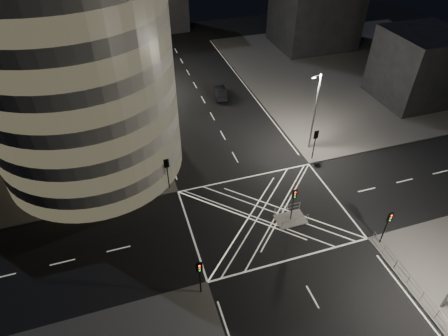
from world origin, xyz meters
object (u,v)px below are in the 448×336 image
object	(u,v)px
traffic_signal_nr	(388,222)
traffic_signal_island	(294,199)
traffic_signal_nl	(200,272)
traffic_signal_fr	(315,140)
street_lamp_left_far	(131,60)
street_lamp_right_far	(315,110)
central_island	(290,219)
sedan	(220,92)
traffic_signal_fl	(167,168)
street_lamp_left_near	(150,123)

from	to	relation	value
traffic_signal_nr	traffic_signal_island	distance (m)	8.62
traffic_signal_nr	traffic_signal_island	world-z (taller)	same
traffic_signal_nl	traffic_signal_nr	distance (m)	17.60
traffic_signal_fr	street_lamp_left_far	world-z (taller)	street_lamp_left_far
street_lamp_right_far	traffic_signal_fr	bearing A→B (deg)	-106.11
central_island	traffic_signal_fr	distance (m)	11.10
traffic_signal_island	street_lamp_right_far	world-z (taller)	street_lamp_right_far
street_lamp_right_far	traffic_signal_nr	bearing A→B (deg)	-92.30
traffic_signal_nr	sedan	size ratio (longest dim) A/B	0.84
traffic_signal_nl	street_lamp_left_far	xyz separation A→B (m)	(-0.64, 36.80, 2.63)
traffic_signal_fr	sedan	size ratio (longest dim) A/B	0.84
traffic_signal_fr	traffic_signal_nl	bearing A→B (deg)	-142.31
traffic_signal_fl	traffic_signal_nr	world-z (taller)	same
street_lamp_right_far	sedan	distance (m)	18.04
traffic_signal_fr	street_lamp_left_near	distance (m)	19.14
central_island	street_lamp_right_far	bearing A→B (deg)	54.70
street_lamp_left_near	sedan	size ratio (longest dim) A/B	2.11
central_island	street_lamp_left_near	size ratio (longest dim) A/B	0.30
traffic_signal_fl	traffic_signal_island	size ratio (longest dim) A/B	1.00
street_lamp_left_near	street_lamp_right_far	xyz separation A→B (m)	(18.87, -3.00, 0.00)
traffic_signal_nr	street_lamp_right_far	world-z (taller)	street_lamp_right_far
traffic_signal_island	traffic_signal_fl	bearing A→B (deg)	142.46
traffic_signal_nl	street_lamp_right_far	xyz separation A→B (m)	(18.24, 15.80, 2.63)
traffic_signal_island	street_lamp_left_near	bearing A→B (deg)	130.27
traffic_signal_island	street_lamp_left_near	xyz separation A→B (m)	(-11.44, 13.50, 2.63)
traffic_signal_nl	central_island	bearing A→B (deg)	26.14
sedan	street_lamp_left_far	bearing A→B (deg)	-12.14
sedan	traffic_signal_fr	bearing A→B (deg)	118.21
traffic_signal_nl	street_lamp_right_far	distance (m)	24.27
sedan	street_lamp_left_near	bearing A→B (deg)	56.89
traffic_signal_fl	street_lamp_left_near	distance (m)	5.86
traffic_signal_island	street_lamp_right_far	xyz separation A→B (m)	(7.44, 10.50, 2.63)
traffic_signal_nl	traffic_signal_fr	size ratio (longest dim) A/B	1.00
traffic_signal_nl	traffic_signal_island	world-z (taller)	same
street_lamp_left_near	traffic_signal_nr	bearing A→B (deg)	-45.87
central_island	sedan	size ratio (longest dim) A/B	0.63
street_lamp_left_far	traffic_signal_island	bearing A→B (deg)	-70.05
street_lamp_left_far	street_lamp_right_far	world-z (taller)	same
central_island	traffic_signal_island	bearing A→B (deg)	0.00
central_island	traffic_signal_nr	size ratio (longest dim) A/B	0.75
traffic_signal_island	street_lamp_left_near	distance (m)	17.89
traffic_signal_nr	traffic_signal_fr	bearing A→B (deg)	90.00
street_lamp_left_far	traffic_signal_fr	bearing A→B (deg)	-51.83
traffic_signal_fr	traffic_signal_island	xyz separation A→B (m)	(-6.80, -8.30, 0.00)
traffic_signal_fl	traffic_signal_fr	distance (m)	17.60
traffic_signal_fl	traffic_signal_fr	size ratio (longest dim) A/B	1.00
traffic_signal_island	street_lamp_left_far	size ratio (longest dim) A/B	0.40
sedan	traffic_signal_nr	bearing A→B (deg)	110.64
traffic_signal_fr	street_lamp_left_near	world-z (taller)	street_lamp_left_near
street_lamp_left_near	traffic_signal_fl	bearing A→B (deg)	-83.03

